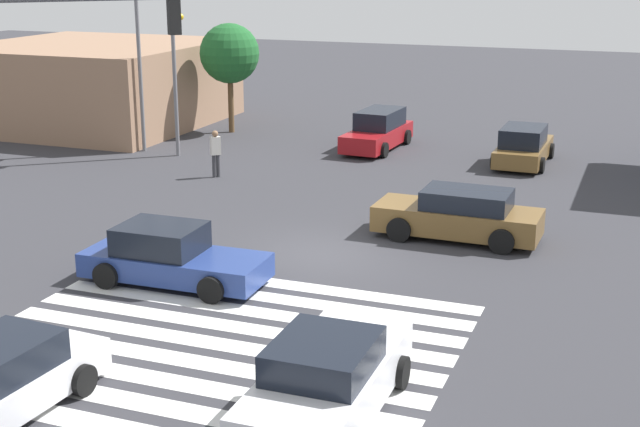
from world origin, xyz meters
name	(u,v)px	position (x,y,z in m)	size (l,w,h in m)	color
ground_plane	(320,254)	(0.00, 0.00, 0.00)	(118.26, 118.26, 0.00)	#333338
crosswalk_markings	(215,343)	(0.00, -6.35, 0.00)	(10.08, 8.20, 0.01)	silver
car_0	(171,257)	(-2.74, -3.41, 0.67)	(4.72, 2.17, 1.49)	navy
car_1	(459,215)	(3.31, 2.74, 0.72)	(4.83, 2.12, 1.50)	brown
car_2	(523,146)	(3.62, 13.24, 0.71)	(2.05, 4.50, 1.54)	brown
car_3	(327,380)	(3.32, -8.43, 0.71)	(2.18, 4.80, 1.55)	silver
car_6	(378,131)	(-2.65, 14.02, 0.77)	(2.12, 4.85, 1.65)	maroon
corner_building	(95,84)	(-17.45, 14.90, 1.95)	(10.87, 10.87, 3.90)	#937056
pedestrian	(216,151)	(-6.80, 6.98, 1.00)	(0.41, 0.41, 1.77)	#38383D
street_light_pole_a	(173,30)	(-9.99, 9.74, 5.13)	(0.80, 0.36, 8.63)	slate
street_light_pole_b	(139,45)	(-11.79, 10.04, 4.46)	(0.80, 0.36, 7.36)	slate
tree_corner_c	(230,54)	(-10.17, 15.11, 3.65)	(2.74, 2.74, 5.04)	brown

